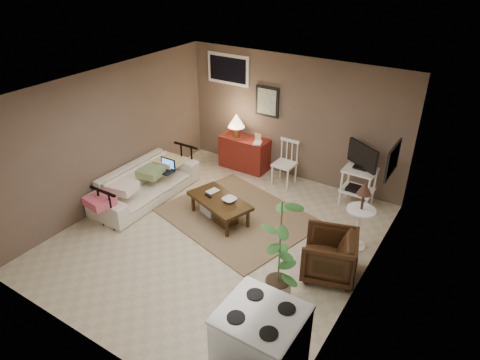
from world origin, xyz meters
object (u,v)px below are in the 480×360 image
Objects in this scene: coffee_table at (219,207)px; red_console at (244,150)px; sofa at (145,178)px; stove at (260,350)px; tv_stand at (360,173)px; side_table at (362,208)px; potted_plant at (280,249)px; armchair at (329,253)px; spindle_chair at (285,164)px.

coffee_table is 1.98m from red_console.
sofa is 4.27m from stove.
tv_stand is 1.29m from side_table.
coffee_table is 0.81× the size of potted_plant.
red_console is 0.75× the size of potted_plant.
tv_stand reaches higher than stove.
sofa is at bearing -109.66° from armchair.
coffee_table is at bearing -166.85° from side_table.
red_console is 1.11× the size of stove.
spindle_chair is at bearing 78.91° from coffee_table.
armchair is (1.74, -2.04, -0.04)m from spindle_chair.
potted_plant reaches higher than tv_stand.
red_console is 1.00× the size of tv_stand.
red_console is (0.85, 2.00, -0.01)m from sofa.
potted_plant is (1.71, -1.13, 0.58)m from coffee_table.
sofa is 3.61m from armchair.
sofa is 2.03× the size of stove.
potted_plant is at bearing -106.78° from sofa.
coffee_table is at bearing -115.60° from armchair.
red_console is (-0.68, 1.85, 0.17)m from coffee_table.
sofa is at bearing -134.93° from spindle_chair.
potted_plant is at bearing -91.39° from tv_stand.
red_console reaches higher than stove.
sofa is 2.18m from red_console.
armchair is 0.70× the size of stove.
tv_stand is at bearing 95.06° from stove.
armchair is at bearing -92.60° from sofa.
coffee_table is 3.17m from stove.
potted_plant is at bearing 109.65° from stove.
potted_plant is (3.24, -0.98, 0.41)m from sofa.
sofa reaches higher than armchair.
stove is (0.06, -2.01, 0.15)m from armchair.
potted_plant is (-0.37, -0.81, 0.45)m from armchair.
red_console reaches higher than armchair.
sofa is 3.41m from potted_plant.
stove reaches higher than spindle_chair.
red_console reaches higher than coffee_table.
coffee_table is at bearing -69.92° from red_console.
spindle_chair is 0.83× the size of stove.
coffee_table is 1.70× the size of armchair.
side_table is at bearing -24.83° from red_console.
red_console is 1.58× the size of armchair.
potted_plant is at bearing -51.26° from red_console.
tv_stand is (3.31, 1.88, 0.20)m from sofa.
potted_plant is (-0.07, -2.86, 0.20)m from tv_stand.
side_table reaches higher than coffee_table.
spindle_chair is 1.18× the size of armchair.
tv_stand reaches higher than armchair.
spindle_chair is 0.76× the size of side_table.
coffee_table is 1.09× the size of side_table.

